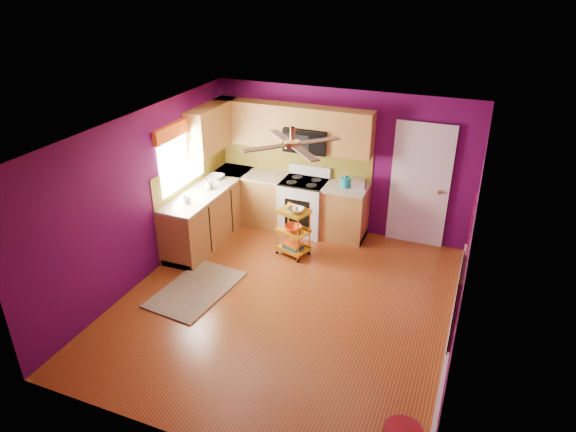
% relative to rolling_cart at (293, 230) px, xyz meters
% --- Properties ---
extents(ground, '(5.00, 5.00, 0.00)m').
position_rel_rolling_cart_xyz_m(ground, '(0.40, -1.29, -0.45)').
color(ground, maroon).
rests_on(ground, ground).
extents(room_envelope, '(4.54, 5.04, 2.52)m').
position_rel_rolling_cart_xyz_m(room_envelope, '(0.43, -1.29, 1.18)').
color(room_envelope, '#54094B').
rests_on(room_envelope, ground).
extents(lower_cabinets, '(2.81, 2.31, 0.94)m').
position_rel_rolling_cart_xyz_m(lower_cabinets, '(-0.94, 0.52, -0.02)').
color(lower_cabinets, '#966329').
rests_on(lower_cabinets, ground).
extents(electric_range, '(0.76, 0.66, 1.13)m').
position_rel_rolling_cart_xyz_m(electric_range, '(-0.15, 0.88, 0.03)').
color(electric_range, white).
rests_on(electric_range, ground).
extents(upper_cabinetry, '(2.80, 2.30, 1.26)m').
position_rel_rolling_cart_xyz_m(upper_cabinetry, '(-0.84, 0.88, 1.35)').
color(upper_cabinetry, '#966329').
rests_on(upper_cabinetry, ground).
extents(left_window, '(0.08, 1.35, 1.08)m').
position_rel_rolling_cart_xyz_m(left_window, '(-1.81, -0.24, 1.28)').
color(left_window, white).
rests_on(left_window, ground).
extents(panel_door, '(0.95, 0.11, 2.15)m').
position_rel_rolling_cart_xyz_m(panel_door, '(1.75, 1.17, 0.57)').
color(panel_door, white).
rests_on(panel_door, ground).
extents(right_wall_art, '(0.04, 2.74, 1.04)m').
position_rel_rolling_cart_xyz_m(right_wall_art, '(2.63, -1.63, 0.99)').
color(right_wall_art, black).
rests_on(right_wall_art, ground).
extents(ceiling_fan, '(1.01, 1.01, 0.26)m').
position_rel_rolling_cart_xyz_m(ceiling_fan, '(0.40, -1.09, 1.84)').
color(ceiling_fan, '#BF8C3F').
rests_on(ceiling_fan, ground).
extents(shag_rug, '(1.02, 1.51, 0.02)m').
position_rel_rolling_cart_xyz_m(shag_rug, '(-0.95, -1.48, -0.44)').
color(shag_rug, '#321F10').
rests_on(shag_rug, ground).
extents(rolling_cart, '(0.57, 0.48, 0.88)m').
position_rel_rolling_cart_xyz_m(rolling_cart, '(0.00, 0.00, 0.00)').
color(rolling_cart, gold).
rests_on(rolling_cart, ground).
extents(teal_kettle, '(0.18, 0.18, 0.21)m').
position_rel_rolling_cart_xyz_m(teal_kettle, '(0.57, 0.91, 0.57)').
color(teal_kettle, teal).
rests_on(teal_kettle, lower_cabinets).
extents(toaster, '(0.22, 0.15, 0.18)m').
position_rel_rolling_cart_xyz_m(toaster, '(0.80, 0.94, 0.58)').
color(toaster, beige).
rests_on(toaster, lower_cabinets).
extents(soap_bottle_a, '(0.08, 0.08, 0.17)m').
position_rel_rolling_cart_xyz_m(soap_bottle_a, '(-1.50, 0.01, 0.57)').
color(soap_bottle_a, '#EA3F72').
rests_on(soap_bottle_a, lower_cabinets).
extents(soap_bottle_b, '(0.13, 0.13, 0.16)m').
position_rel_rolling_cart_xyz_m(soap_bottle_b, '(-1.49, -0.06, 0.57)').
color(soap_bottle_b, white).
rests_on(soap_bottle_b, lower_cabinets).
extents(counter_dish, '(0.27, 0.27, 0.07)m').
position_rel_rolling_cart_xyz_m(counter_dish, '(-1.61, 0.42, 0.52)').
color(counter_dish, white).
rests_on(counter_dish, lower_cabinets).
extents(counter_cup, '(0.14, 0.14, 0.11)m').
position_rel_rolling_cart_xyz_m(counter_cup, '(-1.54, -0.64, 0.54)').
color(counter_cup, white).
rests_on(counter_cup, lower_cabinets).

